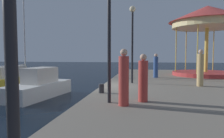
# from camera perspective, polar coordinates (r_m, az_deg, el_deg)

# --- Properties ---
(ground_plane) EXTENTS (120.00, 120.00, 0.00)m
(ground_plane) POSITION_cam_1_polar(r_m,az_deg,el_deg) (11.34, -2.89, -8.66)
(ground_plane) COLOR black
(sailboat_yellow) EXTENTS (2.22, 6.53, 7.73)m
(sailboat_yellow) POSITION_cam_1_polar(r_m,az_deg,el_deg) (18.41, -25.55, -2.25)
(sailboat_yellow) COLOR gold
(sailboat_yellow) RESTS_ON ground
(motorboat_white) EXTENTS (2.41, 4.67, 1.74)m
(motorboat_white) POSITION_cam_1_polar(r_m,az_deg,el_deg) (12.68, -19.78, -4.61)
(motorboat_white) COLOR white
(motorboat_white) RESTS_ON ground
(carousel) EXTENTS (6.08, 6.08, 5.65)m
(carousel) POSITION_cam_1_polar(r_m,az_deg,el_deg) (18.49, 25.19, 11.52)
(carousel) COLOR #B23333
(carousel) RESTS_ON quay_dock
(lamp_post_mid_promenade) EXTENTS (0.36, 0.36, 3.96)m
(lamp_post_mid_promenade) POSITION_cam_1_polar(r_m,az_deg,el_deg) (7.12, -0.80, 12.60)
(lamp_post_mid_promenade) COLOR black
(lamp_post_mid_promenade) RESTS_ON quay_dock
(lamp_post_far_end) EXTENTS (0.36, 0.36, 4.55)m
(lamp_post_far_end) POSITION_cam_1_polar(r_m,az_deg,el_deg) (12.22, 5.76, 10.56)
(lamp_post_far_end) COLOR black
(lamp_post_far_end) RESTS_ON quay_dock
(bollard_south) EXTENTS (0.24, 0.24, 0.40)m
(bollard_south) POSITION_cam_1_polar(r_m,az_deg,el_deg) (14.65, 2.42, -1.84)
(bollard_south) COLOR #2D2D33
(bollard_south) RESTS_ON quay_dock
(bollard_center) EXTENTS (0.24, 0.24, 0.40)m
(bollard_center) POSITION_cam_1_polar(r_m,az_deg,el_deg) (9.01, -3.00, -5.46)
(bollard_center) COLOR #2D2D33
(bollard_center) RESTS_ON quay_dock
(bollard_north) EXTENTS (0.24, 0.24, 0.40)m
(bollard_north) POSITION_cam_1_polar(r_m,az_deg,el_deg) (16.58, 2.44, -1.17)
(bollard_north) COLOR #2D2D33
(bollard_north) RESTS_ON quay_dock
(person_far_corner) EXTENTS (0.34, 0.34, 1.98)m
(person_far_corner) POSITION_cam_1_polar(r_m,az_deg,el_deg) (11.83, 23.59, 0.03)
(person_far_corner) COLOR tan
(person_far_corner) RESTS_ON quay_dock
(person_by_the_water) EXTENTS (0.34, 0.34, 1.79)m
(person_by_the_water) POSITION_cam_1_polar(r_m,az_deg,el_deg) (15.38, 12.22, 0.73)
(person_by_the_water) COLOR #2D4C8C
(person_by_the_water) RESTS_ON quay_dock
(person_near_carousel) EXTENTS (0.34, 0.34, 1.87)m
(person_near_carousel) POSITION_cam_1_polar(r_m,az_deg,el_deg) (6.67, 3.31, -2.84)
(person_near_carousel) COLOR #B23833
(person_near_carousel) RESTS_ON quay_dock
(person_mid_promenade) EXTENTS (0.34, 0.34, 1.71)m
(person_mid_promenade) POSITION_cam_1_polar(r_m,az_deg,el_deg) (7.33, 8.74, -2.91)
(person_mid_promenade) COLOR #B23833
(person_mid_promenade) RESTS_ON quay_dock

